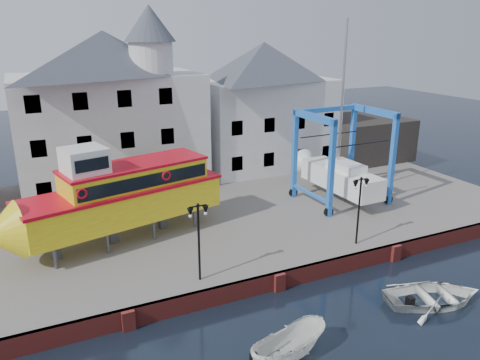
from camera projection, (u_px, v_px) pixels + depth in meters
name	position (u px, v px, depth m)	size (l,w,h in m)	color
ground	(279.00, 290.00, 24.99)	(140.00, 140.00, 0.00)	black
hardstanding	(205.00, 212.00, 34.31)	(44.00, 22.00, 1.00)	slate
quay_wall	(278.00, 281.00, 24.92)	(44.00, 0.47, 1.00)	maroon
building_white_main	(111.00, 109.00, 36.59)	(14.00, 8.30, 14.00)	silver
building_white_right	(263.00, 105.00, 42.94)	(12.00, 8.00, 11.20)	silver
shed_dark	(361.00, 138.00, 46.37)	(8.00, 7.00, 4.00)	black
lamp_post_left	(198.00, 223.00, 23.12)	(1.12, 0.32, 4.20)	black
lamp_post_right	(360.00, 194.00, 27.15)	(1.12, 0.32, 4.20)	black
tour_boat	(110.00, 197.00, 27.49)	(14.30, 6.45, 6.06)	#59595E
travel_lift	(335.00, 170.00, 35.22)	(6.21, 8.67, 13.02)	blue
motorboat_a	(288.00, 359.00, 19.77)	(1.47, 3.90, 1.51)	white
motorboat_b	(433.00, 303.00, 23.83)	(3.58, 5.01, 1.04)	white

